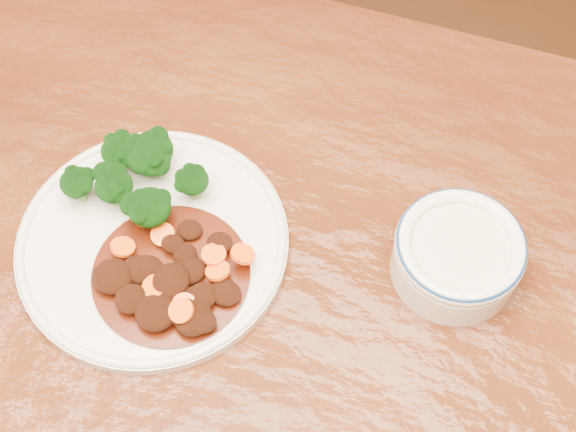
% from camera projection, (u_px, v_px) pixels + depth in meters
% --- Properties ---
extents(dining_table, '(1.60, 1.08, 0.75)m').
position_uv_depth(dining_table, '(230.00, 402.00, 0.75)').
color(dining_table, '#58270F').
rests_on(dining_table, ground).
extents(dinner_plate, '(0.25, 0.25, 0.02)m').
position_uv_depth(dinner_plate, '(153.00, 242.00, 0.74)').
color(dinner_plate, silver).
rests_on(dinner_plate, dining_table).
extents(broccoli_florets, '(0.13, 0.10, 0.04)m').
position_uv_depth(broccoli_florets, '(139.00, 173.00, 0.74)').
color(broccoli_florets, '#6C9D51').
rests_on(broccoli_florets, dinner_plate).
extents(mince_stew, '(0.14, 0.14, 0.03)m').
position_uv_depth(mince_stew, '(170.00, 282.00, 0.70)').
color(mince_stew, '#431407').
rests_on(mince_stew, dinner_plate).
extents(dip_bowl, '(0.12, 0.12, 0.05)m').
position_uv_depth(dip_bowl, '(457.00, 254.00, 0.71)').
color(dip_bowl, silver).
rests_on(dip_bowl, dining_table).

